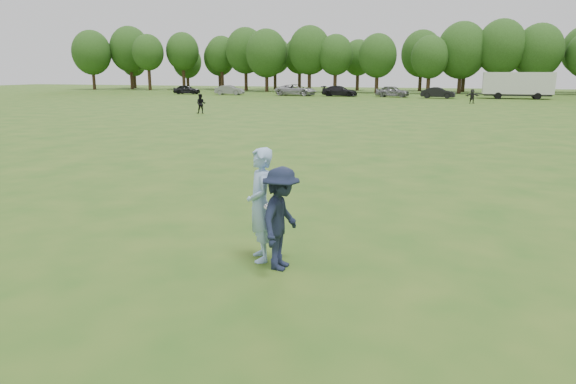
# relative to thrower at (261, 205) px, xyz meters

# --- Properties ---
(ground) EXTENTS (200.00, 200.00, 0.00)m
(ground) POSITION_rel_thrower_xyz_m (0.80, -0.28, -1.04)
(ground) COLOR #295518
(ground) RESTS_ON ground
(thrower) EXTENTS (0.81, 0.90, 2.07)m
(thrower) POSITION_rel_thrower_xyz_m (0.00, 0.00, 0.00)
(thrower) COLOR #94B7E6
(thrower) RESTS_ON ground
(defender) EXTENTS (0.72, 1.19, 1.81)m
(defender) POSITION_rel_thrower_xyz_m (0.49, -0.30, -0.13)
(defender) COLOR #181E34
(defender) RESTS_ON ground
(player_far_a) EXTENTS (0.90, 0.79, 1.57)m
(player_far_a) POSITION_rel_thrower_xyz_m (-16.28, 29.31, -0.25)
(player_far_a) COLOR black
(player_far_a) RESTS_ON ground
(player_far_d) EXTENTS (1.46, 0.67, 1.51)m
(player_far_d) POSITION_rel_thrower_xyz_m (4.88, 49.81, -0.28)
(player_far_d) COLOR #242424
(player_far_d) RESTS_ON ground
(car_a) EXTENTS (4.00, 1.85, 1.33)m
(car_a) POSITION_rel_thrower_xyz_m (-34.57, 60.32, -0.37)
(car_a) COLOR black
(car_a) RESTS_ON ground
(car_b) EXTENTS (4.21, 1.75, 1.36)m
(car_b) POSITION_rel_thrower_xyz_m (-27.56, 60.02, -0.36)
(car_b) COLOR slate
(car_b) RESTS_ON ground
(car_c) EXTENTS (5.79, 3.00, 1.56)m
(car_c) POSITION_rel_thrower_xyz_m (-17.80, 60.61, -0.26)
(car_c) COLOR #A1A1A6
(car_c) RESTS_ON ground
(car_d) EXTENTS (4.86, 2.11, 1.39)m
(car_d) POSITION_rel_thrower_xyz_m (-11.72, 60.73, -0.34)
(car_d) COLOR black
(car_d) RESTS_ON ground
(car_e) EXTENTS (4.54, 2.31, 1.48)m
(car_e) POSITION_rel_thrower_xyz_m (-4.68, 60.78, -0.30)
(car_e) COLOR slate
(car_e) RESTS_ON ground
(car_f) EXTENTS (4.23, 1.77, 1.36)m
(car_f) POSITION_rel_thrower_xyz_m (1.10, 59.39, -0.36)
(car_f) COLOR black
(car_f) RESTS_ON ground
(disc_in_play) EXTENTS (0.33, 0.33, 0.07)m
(disc_in_play) POSITION_rel_thrower_xyz_m (0.33, -0.32, 0.07)
(disc_in_play) COLOR white
(disc_in_play) RESTS_ON ground
(cargo_trailer) EXTENTS (9.00, 2.75, 3.20)m
(cargo_trailer) POSITION_rel_thrower_xyz_m (10.34, 61.11, 0.74)
(cargo_trailer) COLOR silver
(cargo_trailer) RESTS_ON ground
(treeline) EXTENTS (130.35, 18.39, 11.74)m
(treeline) POSITION_rel_thrower_xyz_m (3.61, 76.62, 5.22)
(treeline) COLOR #332114
(treeline) RESTS_ON ground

